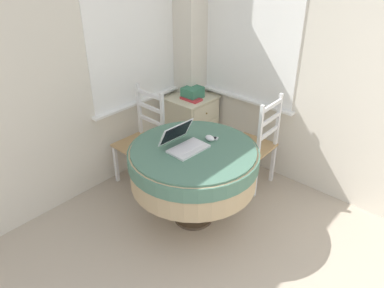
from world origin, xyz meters
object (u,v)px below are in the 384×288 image
object	(u,v)px
laptop	(184,143)
dining_chair_near_right_window	(255,145)
round_dining_table	(193,164)
book_on_cabinet	(191,99)
cell_phone	(212,138)
storage_box	(193,93)
computer_mouse	(210,138)
corner_cabinet	(191,125)
dining_chair_near_back_window	(142,141)

from	to	relation	value
laptop	dining_chair_near_right_window	xyz separation A→B (m)	(0.88, -0.16, -0.34)
round_dining_table	laptop	bearing A→B (deg)	119.88
round_dining_table	book_on_cabinet	xyz separation A→B (m)	(0.84, 0.78, 0.12)
round_dining_table	cell_phone	world-z (taller)	cell_phone
laptop	round_dining_table	bearing A→B (deg)	-60.12
dining_chair_near_right_window	round_dining_table	bearing A→B (deg)	173.66
round_dining_table	cell_phone	bearing A→B (deg)	-1.91
round_dining_table	storage_box	size ratio (longest dim) A/B	5.40
round_dining_table	computer_mouse	size ratio (longest dim) A/B	12.08
round_dining_table	dining_chair_near_right_window	size ratio (longest dim) A/B	1.12
computer_mouse	corner_cabinet	distance (m)	1.18
book_on_cabinet	round_dining_table	bearing A→B (deg)	-137.27
storage_box	book_on_cabinet	bearing A→B (deg)	-153.06
storage_box	round_dining_table	bearing A→B (deg)	-138.10
book_on_cabinet	cell_phone	bearing A→B (deg)	-127.31
storage_box	book_on_cabinet	distance (m)	0.08
cell_phone	dining_chair_near_right_window	xyz separation A→B (m)	(0.59, -0.08, -0.30)
corner_cabinet	book_on_cabinet	size ratio (longest dim) A/B	3.11
round_dining_table	corner_cabinet	distance (m)	1.26
dining_chair_near_back_window	corner_cabinet	xyz separation A→B (m)	(0.76, 0.01, -0.11)
dining_chair_near_back_window	dining_chair_near_right_window	size ratio (longest dim) A/B	1.00
dining_chair_near_back_window	corner_cabinet	world-z (taller)	dining_chair_near_back_window
laptop	book_on_cabinet	bearing A→B (deg)	38.67
cell_phone	corner_cabinet	world-z (taller)	cell_phone
dining_chair_near_right_window	storage_box	xyz separation A→B (m)	(0.06, 0.90, 0.31)
dining_chair_near_right_window	cell_phone	bearing A→B (deg)	171.87
dining_chair_near_back_window	round_dining_table	bearing A→B (deg)	-99.67
laptop	dining_chair_near_right_window	bearing A→B (deg)	-10.58
laptop	computer_mouse	size ratio (longest dim) A/B	3.72
dining_chair_near_back_window	book_on_cabinet	bearing A→B (deg)	-4.50
dining_chair_near_back_window	dining_chair_near_right_window	bearing A→B (deg)	-53.01
cell_phone	corner_cabinet	bearing A→B (deg)	52.09
dining_chair_near_right_window	storage_box	bearing A→B (deg)	86.20
laptop	dining_chair_near_right_window	distance (m)	0.95
cell_phone	dining_chair_near_back_window	xyz separation A→B (m)	(-0.10, 0.84, -0.30)
dining_chair_near_right_window	book_on_cabinet	world-z (taller)	dining_chair_near_right_window
storage_box	cell_phone	bearing A→B (deg)	-128.84
computer_mouse	storage_box	bearing A→B (deg)	49.55
corner_cabinet	dining_chair_near_right_window	bearing A→B (deg)	-94.00
laptop	cell_phone	world-z (taller)	laptop
round_dining_table	storage_box	bearing A→B (deg)	41.90
computer_mouse	corner_cabinet	world-z (taller)	computer_mouse
dining_chair_near_right_window	book_on_cabinet	xyz separation A→B (m)	(0.00, 0.87, 0.26)
computer_mouse	corner_cabinet	bearing A→B (deg)	50.50
laptop	dining_chair_near_back_window	xyz separation A→B (m)	(0.18, 0.76, -0.34)
computer_mouse	storage_box	xyz separation A→B (m)	(0.70, 0.82, -0.00)
laptop	storage_box	distance (m)	1.19
computer_mouse	book_on_cabinet	distance (m)	1.02
laptop	cell_phone	xyz separation A→B (m)	(0.28, -0.08, -0.04)
dining_chair_near_back_window	computer_mouse	bearing A→B (deg)	-86.11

